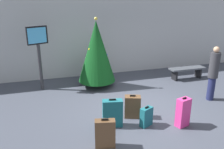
# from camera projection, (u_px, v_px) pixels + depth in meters

# --- Properties ---
(ground_plane) EXTENTS (16.00, 16.00, 0.00)m
(ground_plane) POSITION_uv_depth(u_px,v_px,m) (140.00, 109.00, 7.15)
(ground_plane) COLOR #424754
(back_wall) EXTENTS (16.00, 0.20, 3.49)m
(back_wall) POSITION_uv_depth(u_px,v_px,m) (106.00, 34.00, 10.07)
(back_wall) COLOR #B7BCC1
(back_wall) RESTS_ON ground_plane
(holiday_tree) EXTENTS (1.38, 1.38, 2.60)m
(holiday_tree) POSITION_uv_depth(u_px,v_px,m) (97.00, 51.00, 8.60)
(holiday_tree) COLOR #4C3319
(holiday_tree) RESTS_ON ground_plane
(flight_info_kiosk) EXTENTS (0.71, 0.38, 2.32)m
(flight_info_kiosk) POSITION_uv_depth(u_px,v_px,m) (38.00, 47.00, 8.24)
(flight_info_kiosk) COLOR #333338
(flight_info_kiosk) RESTS_ON ground_plane
(waiting_bench) EXTENTS (1.53, 0.44, 0.48)m
(waiting_bench) POSITION_uv_depth(u_px,v_px,m) (187.00, 70.00, 9.74)
(waiting_bench) COLOR #4C5159
(waiting_bench) RESTS_ON ground_plane
(traveller_0) EXTENTS (0.41, 0.41, 1.80)m
(traveller_0) POSITION_uv_depth(u_px,v_px,m) (213.00, 72.00, 7.54)
(traveller_0) COLOR #1E234C
(traveller_0) RESTS_ON ground_plane
(suitcase_0) EXTENTS (0.49, 0.30, 0.71)m
(suitcase_0) POSITION_uv_depth(u_px,v_px,m) (105.00, 134.00, 5.26)
(suitcase_0) COLOR brown
(suitcase_0) RESTS_ON ground_plane
(suitcase_1) EXTENTS (0.39, 0.30, 0.82)m
(suitcase_1) POSITION_uv_depth(u_px,v_px,m) (183.00, 112.00, 6.11)
(suitcase_1) COLOR #E5388C
(suitcase_1) RESTS_ON ground_plane
(suitcase_2) EXTENTS (0.39, 0.30, 0.56)m
(suitcase_2) POSITION_uv_depth(u_px,v_px,m) (146.00, 117.00, 6.15)
(suitcase_2) COLOR #19606B
(suitcase_2) RESTS_ON ground_plane
(suitcase_3) EXTENTS (0.55, 0.32, 0.78)m
(suitcase_3) POSITION_uv_depth(u_px,v_px,m) (113.00, 113.00, 6.11)
(suitcase_3) COLOR #19606B
(suitcase_3) RESTS_ON ground_plane
(suitcase_4) EXTENTS (0.51, 0.40, 0.67)m
(suitcase_4) POSITION_uv_depth(u_px,v_px,m) (132.00, 107.00, 6.60)
(suitcase_4) COLOR brown
(suitcase_4) RESTS_ON ground_plane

